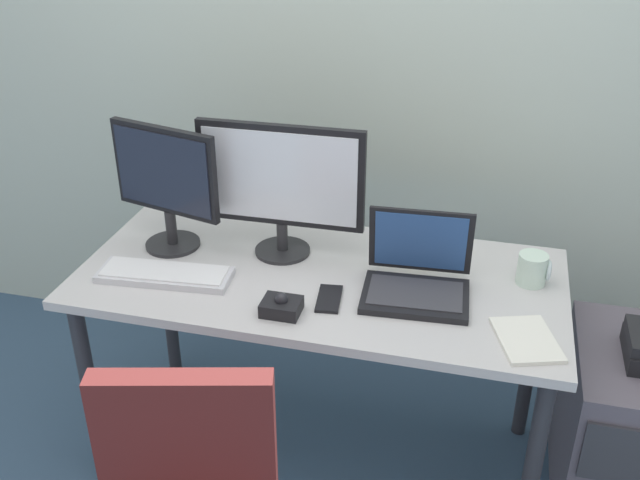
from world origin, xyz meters
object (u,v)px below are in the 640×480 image
object	(u,v)px
paper_notepad	(527,340)
coffee_mug	(533,269)
cell_phone	(329,299)
monitor_side	(166,181)
keyboard	(165,274)
banana	(411,253)
file_cabinet	(632,432)
trackball_mouse	(281,306)
laptop	(417,276)
monitor_main	(281,183)

from	to	relation	value
paper_notepad	coffee_mug	bearing A→B (deg)	87.87
cell_phone	monitor_side	bearing A→B (deg)	154.57
keyboard	banana	world-z (taller)	banana
banana	file_cabinet	bearing A→B (deg)	-9.71
keyboard	paper_notepad	xyz separation A→B (m)	(1.08, -0.06, -0.01)
monitor_side	trackball_mouse	size ratio (longest dim) A/B	3.76
trackball_mouse	paper_notepad	distance (m)	0.68
file_cabinet	keyboard	bearing A→B (deg)	-172.93
keyboard	cell_phone	xyz separation A→B (m)	(0.52, 0.00, -0.01)
laptop	coffee_mug	world-z (taller)	laptop
keyboard	banana	size ratio (longest dim) A/B	2.21
monitor_main	banana	bearing A→B (deg)	8.91
laptop	cell_phone	bearing A→B (deg)	-154.93
monitor_main	paper_notepad	bearing A→B (deg)	-21.64
monitor_main	coffee_mug	bearing A→B (deg)	0.31
monitor_side	coffee_mug	size ratio (longest dim) A/B	4.22
monitor_side	paper_notepad	world-z (taller)	monitor_side
laptop	banana	distance (m)	0.20
file_cabinet	monitor_main	bearing A→B (deg)	176.87
laptop	banana	world-z (taller)	laptop
monitor_main	cell_phone	xyz separation A→B (m)	(0.22, -0.24, -0.24)
trackball_mouse	cell_phone	world-z (taller)	trackball_mouse
banana	trackball_mouse	bearing A→B (deg)	-127.69
laptop	paper_notepad	size ratio (longest dim) A/B	1.57
coffee_mug	banana	xyz separation A→B (m)	(-0.38, 0.06, -0.03)
monitor_main	monitor_side	bearing A→B (deg)	-172.70
monitor_main	monitor_side	size ratio (longest dim) A/B	1.29
monitor_side	cell_phone	size ratio (longest dim) A/B	2.92
paper_notepad	banana	world-z (taller)	banana
laptop	banana	bearing A→B (deg)	103.01
laptop	paper_notepad	bearing A→B (deg)	-29.19
monitor_main	monitor_side	distance (m)	0.37
file_cabinet	keyboard	size ratio (longest dim) A/B	1.40
laptop	keyboard	bearing A→B (deg)	-171.33
file_cabinet	monitor_main	size ratio (longest dim) A/B	1.10
file_cabinet	keyboard	world-z (taller)	keyboard
cell_phone	laptop	bearing A→B (deg)	18.07
monitor_main	trackball_mouse	size ratio (longest dim) A/B	4.85
laptop	trackball_mouse	xyz separation A→B (m)	(-0.36, -0.21, -0.03)
monitor_side	banana	bearing A→B (deg)	8.15
laptop	cell_phone	world-z (taller)	laptop
cell_phone	banana	bearing A→B (deg)	50.42
keyboard	trackball_mouse	distance (m)	0.41
monitor_main	laptop	xyz separation A→B (m)	(0.46, -0.13, -0.19)
monitor_side	laptop	bearing A→B (deg)	-5.68
keyboard	paper_notepad	world-z (taller)	keyboard
file_cabinet	banana	xyz separation A→B (m)	(-0.75, 0.13, 0.47)
file_cabinet	coffee_mug	size ratio (longest dim) A/B	5.99
paper_notepad	banana	xyz separation A→B (m)	(-0.37, 0.37, 0.01)
coffee_mug	paper_notepad	xyz separation A→B (m)	(-0.01, -0.31, -0.04)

